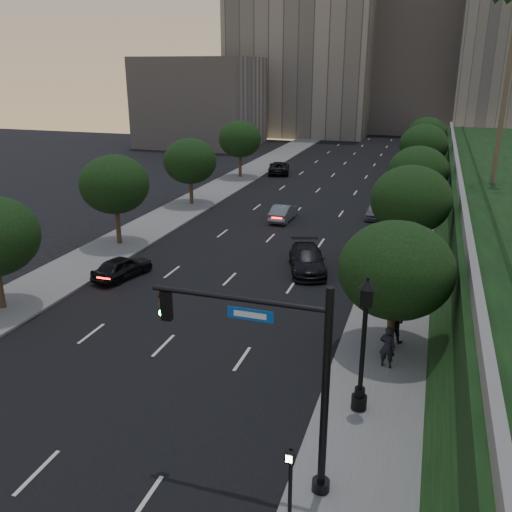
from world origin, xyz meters
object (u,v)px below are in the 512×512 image
(sedan_near_left, at_px, (122,267))
(pedestrian_b, at_px, (395,323))
(sedan_far_left, at_px, (279,168))
(sedan_near_right, at_px, (307,260))
(street_lamp, at_px, (363,351))
(pedestrian_c, at_px, (376,294))
(pedestrian_a, at_px, (387,347))
(traffic_signal_mast, at_px, (289,386))
(sedan_far_right, at_px, (375,211))
(sedan_mid_left, at_px, (283,212))

(sedan_near_left, bearing_deg, pedestrian_b, -177.53)
(sedan_far_left, bearing_deg, sedan_near_right, 94.70)
(street_lamp, xyz_separation_m, sedan_far_left, (-16.25, 46.38, -1.89))
(sedan_near_left, xyz_separation_m, pedestrian_c, (15.73, -0.02, 0.25))
(street_lamp, bearing_deg, pedestrian_a, 78.44)
(sedan_near_right, bearing_deg, pedestrian_b, -71.44)
(traffic_signal_mast, height_order, pedestrian_b, traffic_signal_mast)
(sedan_far_right, relative_size, pedestrian_b, 2.08)
(sedan_mid_left, distance_m, sedan_far_right, 8.11)
(sedan_far_left, relative_size, pedestrian_a, 2.77)
(sedan_mid_left, relative_size, sedan_far_right, 1.14)
(street_lamp, relative_size, sedan_near_right, 1.05)
(traffic_signal_mast, bearing_deg, pedestrian_a, 73.95)
(sedan_mid_left, relative_size, sedan_near_right, 0.81)
(pedestrian_b, bearing_deg, sedan_near_left, 4.27)
(sedan_far_right, bearing_deg, traffic_signal_mast, -89.96)
(street_lamp, relative_size, sedan_far_right, 1.48)
(sedan_near_left, distance_m, sedan_far_left, 36.83)
(traffic_signal_mast, xyz_separation_m, pedestrian_c, (1.23, 14.19, -2.71))
(traffic_signal_mast, xyz_separation_m, street_lamp, (1.63, 4.67, -1.04))
(traffic_signal_mast, relative_size, pedestrian_a, 3.63)
(sedan_mid_left, height_order, sedan_far_left, sedan_far_left)
(pedestrian_b, bearing_deg, pedestrian_c, -54.49)
(sedan_near_left, relative_size, sedan_near_right, 0.78)
(traffic_signal_mast, bearing_deg, sedan_near_right, 100.99)
(sedan_mid_left, bearing_deg, pedestrian_c, 121.63)
(sedan_mid_left, distance_m, sedan_near_right, 12.30)
(traffic_signal_mast, distance_m, pedestrian_b, 11.27)
(pedestrian_b, bearing_deg, sedan_mid_left, -45.07)
(pedestrian_a, bearing_deg, sedan_far_right, -72.98)
(street_lamp, distance_m, pedestrian_c, 9.68)
(pedestrian_c, bearing_deg, sedan_near_right, -63.24)
(traffic_signal_mast, relative_size, sedan_near_left, 1.67)
(sedan_mid_left, xyz_separation_m, pedestrian_a, (10.74, -22.22, 0.40))
(pedestrian_a, bearing_deg, traffic_signal_mast, 83.56)
(traffic_signal_mast, height_order, street_lamp, traffic_signal_mast)
(pedestrian_b, bearing_deg, sedan_far_left, -51.04)
(pedestrian_b, distance_m, pedestrian_c, 3.72)
(traffic_signal_mast, height_order, sedan_mid_left, traffic_signal_mast)
(street_lamp, distance_m, sedan_near_left, 18.84)
(sedan_near_left, xyz_separation_m, sedan_far_left, (-0.12, 36.83, 0.03))
(sedan_near_right, height_order, pedestrian_b, pedestrian_b)
(sedan_mid_left, height_order, pedestrian_b, pedestrian_b)
(pedestrian_a, xyz_separation_m, pedestrian_b, (0.13, 2.54, -0.05))
(sedan_near_right, distance_m, pedestrian_a, 12.42)
(sedan_mid_left, relative_size, pedestrian_c, 2.65)
(sedan_far_left, bearing_deg, sedan_near_left, 76.05)
(street_lamp, height_order, pedestrian_b, street_lamp)
(pedestrian_a, relative_size, pedestrian_b, 1.05)
(sedan_near_left, height_order, pedestrian_c, pedestrian_c)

